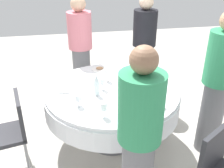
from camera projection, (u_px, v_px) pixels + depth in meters
The scene contains 20 objects.
ground_plane at pixel (112, 140), 3.28m from camera, with size 10.00×10.00×0.00m, color #B7B2A8.
dining_table at pixel (112, 100), 3.01m from camera, with size 1.55×1.55×0.74m.
bottle_clear_front at pixel (97, 86), 2.77m from camera, with size 0.06×0.06×0.25m.
bottle_amber_north at pixel (129, 80), 2.87m from camera, with size 0.06×0.06×0.27m.
bottle_brown_mid at pixel (145, 97), 2.56m from camera, with size 0.06×0.06×0.24m.
wine_glass_inner at pixel (107, 72), 3.08m from camera, with size 0.07×0.07×0.16m.
wine_glass_south at pixel (160, 97), 2.58m from camera, with size 0.06×0.06×0.15m.
wine_glass_right at pixel (78, 98), 2.58m from camera, with size 0.07×0.07×0.13m.
wine_glass_outer at pixel (104, 107), 2.40m from camera, with size 0.07×0.07×0.16m.
wine_glass_rear at pixel (102, 82), 2.89m from camera, with size 0.06×0.06×0.14m.
plate_rear at pixel (100, 69), 3.42m from camera, with size 0.21×0.21×0.04m.
plate_far at pixel (144, 85), 3.02m from camera, with size 0.25×0.25×0.02m.
knife_north at pixel (118, 83), 3.07m from camera, with size 0.18×0.02×0.01m, color silver.
spoon_mid at pixel (122, 72), 3.37m from camera, with size 0.18×0.02×0.01m, color silver.
folded_napkin at pixel (65, 90), 2.90m from camera, with size 0.13×0.13×0.02m, color white.
person_front at pixel (139, 140), 2.00m from camera, with size 0.34×0.34×1.60m.
person_north at pixel (144, 49), 3.84m from camera, with size 0.34×0.34×1.62m.
person_mid at pixel (81, 52), 3.74m from camera, with size 0.34×0.34×1.63m.
person_inner at pixel (218, 84), 2.77m from camera, with size 0.34×0.34×1.65m.
chair_right at pixel (12, 128), 2.66m from camera, with size 0.48×0.48×0.87m.
Camera 1 is at (-0.47, -2.55, 2.13)m, focal length 41.44 mm.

